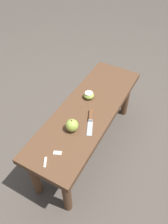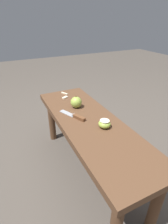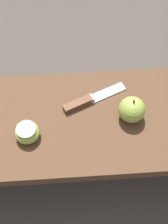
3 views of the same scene
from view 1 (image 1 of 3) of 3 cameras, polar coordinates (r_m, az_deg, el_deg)
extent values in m
plane|color=#4C443D|center=(1.78, 0.89, -8.80)|extent=(8.00, 8.00, 0.00)
cube|color=brown|center=(1.47, 1.06, 0.36)|extent=(1.09, 0.36, 0.04)
cylinder|color=brown|center=(1.38, -4.52, -20.60)|extent=(0.05, 0.05, 0.38)
cylinder|color=brown|center=(1.92, 10.94, 3.78)|extent=(0.05, 0.05, 0.38)
cylinder|color=brown|center=(1.45, -12.75, -16.09)|extent=(0.05, 0.05, 0.38)
cylinder|color=brown|center=(1.97, 4.56, 6.03)|extent=(0.05, 0.05, 0.38)
cube|color=#9EA0A5|center=(1.34, 1.53, -4.29)|extent=(0.12, 0.08, 0.00)
cube|color=#9EA0A5|center=(1.37, 1.71, -2.22)|extent=(0.02, 0.03, 0.02)
cube|color=brown|center=(1.40, 1.84, -0.80)|extent=(0.09, 0.06, 0.02)
sphere|color=#9EB747|center=(1.30, -3.27, -3.46)|extent=(0.08, 0.08, 0.08)
cylinder|color=#4C3319|center=(1.27, -3.35, -2.22)|extent=(0.01, 0.01, 0.01)
ellipsoid|color=#9EB747|center=(1.52, 1.26, 4.37)|extent=(0.07, 0.07, 0.05)
cylinder|color=beige|center=(1.50, 1.28, 4.99)|extent=(0.06, 0.06, 0.00)
cube|color=beige|center=(1.23, -6.95, -10.60)|extent=(0.04, 0.05, 0.01)
cube|color=beige|center=(1.21, -10.09, -12.82)|extent=(0.06, 0.04, 0.01)
camera|label=2|loc=(1.78, 29.50, 25.91)|focal=28.00mm
camera|label=3|loc=(1.30, -21.56, 33.65)|focal=50.00mm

